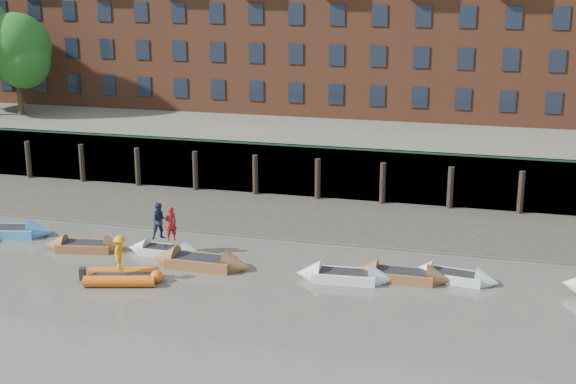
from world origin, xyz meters
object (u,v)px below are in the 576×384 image
(rowboat_3, at_px, (165,251))
(rib_tender, at_px, (125,277))
(rowboat_6, at_px, (402,275))
(person_rib_crew, at_px, (120,253))
(rowboat_2, at_px, (85,246))
(person_rower_b, at_px, (160,221))
(person_rower_a, at_px, (171,223))
(rowboat_1, at_px, (7,231))
(rowboat_5, at_px, (344,276))
(rowboat_4, at_px, (201,262))
(rowboat_7, at_px, (454,276))

(rowboat_3, height_order, rib_tender, rowboat_3)
(rowboat_6, distance_m, person_rib_crew, 12.84)
(rowboat_2, height_order, person_rower_b, person_rower_b)
(person_rower_a, bearing_deg, rowboat_1, -46.83)
(rowboat_5, xyz_separation_m, person_rib_crew, (-9.80, -2.70, 1.16))
(rowboat_5, relative_size, rowboat_6, 1.00)
(rowboat_3, bearing_deg, person_rib_crew, -96.22)
(rowboat_2, height_order, rowboat_5, rowboat_5)
(person_rower_a, bearing_deg, person_rib_crew, 33.82)
(person_rower_b, distance_m, person_rib_crew, 3.92)
(rowboat_4, height_order, person_rib_crew, person_rib_crew)
(rowboat_1, relative_size, person_rib_crew, 3.11)
(rowboat_1, distance_m, person_rower_a, 9.78)
(rowboat_7, bearing_deg, rowboat_2, -169.52)
(rib_tender, xyz_separation_m, person_rower_a, (0.66, 3.87, 1.39))
(rowboat_5, distance_m, person_rib_crew, 10.23)
(rowboat_3, bearing_deg, rib_tender, -93.57)
(rowboat_5, bearing_deg, person_rower_b, 168.87)
(person_rib_crew, bearing_deg, rowboat_7, -82.65)
(rowboat_4, relative_size, rowboat_7, 1.18)
(rowboat_1, bearing_deg, rib_tender, -37.86)
(rowboat_1, xyz_separation_m, person_rib_crew, (8.83, -4.33, 1.13))
(rib_tender, bearing_deg, rowboat_3, 70.06)
(rowboat_6, bearing_deg, rowboat_5, -164.29)
(person_rib_crew, bearing_deg, rowboat_3, -15.33)
(rowboat_6, relative_size, person_rib_crew, 2.78)
(rowboat_3, relative_size, person_rib_crew, 2.43)
(rowboat_2, relative_size, person_rower_b, 2.36)
(rowboat_2, relative_size, rowboat_3, 1.10)
(rowboat_2, bearing_deg, rowboat_5, -12.58)
(rowboat_4, distance_m, rowboat_6, 9.53)
(rowboat_3, xyz_separation_m, rib_tender, (-0.33, -3.82, 0.06))
(rowboat_6, xyz_separation_m, rib_tender, (-12.15, -3.46, 0.03))
(rowboat_2, xyz_separation_m, rib_tender, (3.83, -3.38, 0.04))
(rowboat_3, height_order, rowboat_7, rowboat_7)
(person_rower_b, xyz_separation_m, person_rib_crew, (-0.25, -3.90, -0.32))
(person_rib_crew, bearing_deg, rowboat_4, -54.73)
(rowboat_4, xyz_separation_m, rowboat_6, (9.50, 0.78, -0.02))
(rowboat_1, distance_m, rowboat_6, 21.17)
(rowboat_1, height_order, rowboat_5, rowboat_1)
(rowboat_1, relative_size, rowboat_6, 1.12)
(rowboat_7, bearing_deg, rib_tender, -155.98)
(rowboat_5, distance_m, rowboat_7, 4.99)
(rowboat_2, bearing_deg, person_rower_b, -1.84)
(rowboat_3, bearing_deg, rowboat_1, 177.95)
(rowboat_2, bearing_deg, rowboat_3, -3.78)
(rowboat_5, xyz_separation_m, rowboat_6, (2.52, 0.73, 0.00))
(rowboat_6, xyz_separation_m, person_rower_b, (-12.08, 0.47, 1.47))
(rowboat_4, bearing_deg, rowboat_2, 174.88)
(rowboat_4, bearing_deg, rowboat_3, 154.88)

